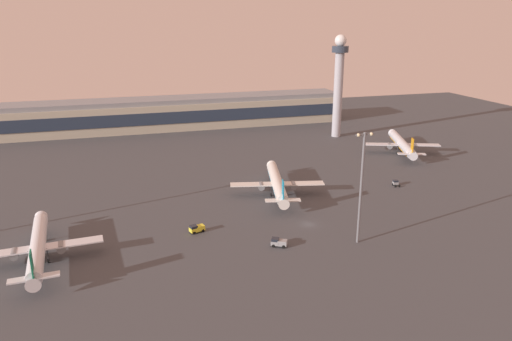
# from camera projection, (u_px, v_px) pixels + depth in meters

# --- Properties ---
(ground_plane) EXTENTS (416.00, 416.00, 0.00)m
(ground_plane) POSITION_uv_depth(u_px,v_px,m) (308.00, 224.00, 140.26)
(ground_plane) COLOR #424449
(terminal_building) EXTENTS (183.17, 22.40, 16.40)m
(terminal_building) POSITION_uv_depth(u_px,v_px,m) (176.00, 113.00, 260.71)
(terminal_building) COLOR #B2AD99
(terminal_building) RESTS_ON ground
(control_tower) EXTENTS (8.00, 8.00, 49.66)m
(control_tower) POSITION_uv_depth(u_px,v_px,m) (339.00, 80.00, 235.48)
(control_tower) COLOR #A8A8B2
(control_tower) RESTS_ON ground
(airplane_taxiway_distant) EXTENTS (30.74, 39.46, 10.12)m
(airplane_taxiway_distant) POSITION_uv_depth(u_px,v_px,m) (38.00, 247.00, 117.98)
(airplane_taxiway_distant) COLOR silver
(airplane_taxiway_distant) RESTS_ON ground
(airplane_mid_apron) EXTENTS (31.68, 40.42, 10.47)m
(airplane_mid_apron) POSITION_uv_depth(u_px,v_px,m) (277.00, 183.00, 162.96)
(airplane_mid_apron) COLOR silver
(airplane_mid_apron) RESTS_ON ground
(airplane_far_stand) EXTENTS (31.83, 40.41, 10.74)m
(airplane_far_stand) POSITION_uv_depth(u_px,v_px,m) (402.00, 144.00, 212.81)
(airplane_far_stand) COLOR silver
(airplane_far_stand) RESTS_ON ground
(baggage_tractor) EXTENTS (4.57, 3.69, 2.25)m
(baggage_tractor) POSITION_uv_depth(u_px,v_px,m) (279.00, 242.00, 126.37)
(baggage_tractor) COLOR gray
(baggage_tractor) RESTS_ON ground
(maintenance_van) EXTENTS (4.51, 2.98, 2.25)m
(maintenance_van) POSITION_uv_depth(u_px,v_px,m) (197.00, 228.00, 134.64)
(maintenance_van) COLOR yellow
(maintenance_van) RESTS_ON ground
(pushback_tug) EXTENTS (2.29, 3.33, 2.05)m
(pushback_tug) POSITION_uv_depth(u_px,v_px,m) (396.00, 183.00, 172.12)
(pushback_tug) COLOR gray
(pushback_tug) RESTS_ON ground
(apron_light_west) EXTENTS (4.80, 0.90, 30.13)m
(apron_light_west) POSITION_uv_depth(u_px,v_px,m) (361.00, 182.00, 123.96)
(apron_light_west) COLOR slate
(apron_light_west) RESTS_ON ground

